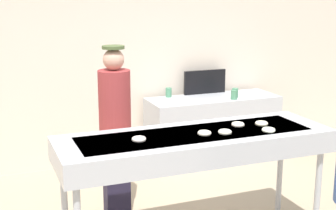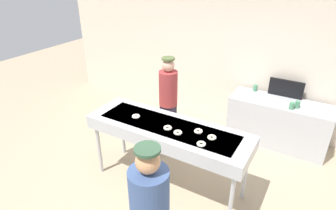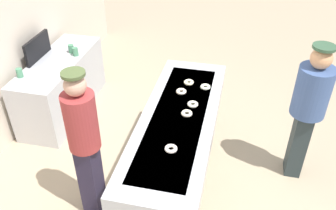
{
  "view_description": "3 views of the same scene",
  "coord_description": "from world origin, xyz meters",
  "px_view_note": "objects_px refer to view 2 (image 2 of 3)",
  "views": [
    {
      "loc": [
        -1.66,
        -3.59,
        2.22
      ],
      "look_at": [
        -0.16,
        0.22,
        1.26
      ],
      "focal_mm": 51.9,
      "sensor_mm": 36.0,
      "label": 1
    },
    {
      "loc": [
        1.72,
        -2.93,
        3.1
      ],
      "look_at": [
        -0.1,
        0.18,
        1.26
      ],
      "focal_mm": 30.42,
      "sensor_mm": 36.0,
      "label": 2
    },
    {
      "loc": [
        -2.88,
        -0.55,
        3.23
      ],
      "look_at": [
        0.02,
        0.11,
        1.16
      ],
      "focal_mm": 38.23,
      "sensor_mm": 36.0,
      "label": 3
    }
  ],
  "objects_px": {
    "sugar_donut_2": "(212,137)",
    "paper_cup_2": "(297,104)",
    "sugar_donut_4": "(178,133)",
    "menu_display": "(286,88)",
    "customer_waiting": "(150,209)",
    "sugar_donut_0": "(201,144)",
    "prep_counter": "(277,123)",
    "worker_baker": "(168,101)",
    "paper_cup_1": "(255,88)",
    "sugar_donut_1": "(136,116)",
    "sugar_donut_5": "(168,128)",
    "paper_cup_0": "(292,106)",
    "sugar_donut_3": "(198,131)",
    "fryer_conveyor": "(168,132)"
  },
  "relations": [
    {
      "from": "sugar_donut_0",
      "to": "paper_cup_2",
      "type": "xyz_separation_m",
      "value": [
        0.84,
        2.08,
        -0.14
      ]
    },
    {
      "from": "paper_cup_2",
      "to": "paper_cup_0",
      "type": "bearing_deg",
      "value": -126.48
    },
    {
      "from": "paper_cup_1",
      "to": "menu_display",
      "type": "relative_size",
      "value": 0.2
    },
    {
      "from": "fryer_conveyor",
      "to": "sugar_donut_0",
      "type": "bearing_deg",
      "value": -18.06
    },
    {
      "from": "fryer_conveyor",
      "to": "worker_baker",
      "type": "xyz_separation_m",
      "value": [
        -0.48,
        0.83,
        0.01
      ]
    },
    {
      "from": "sugar_donut_1",
      "to": "paper_cup_2",
      "type": "distance_m",
      "value": 2.75
    },
    {
      "from": "sugar_donut_2",
      "to": "customer_waiting",
      "type": "height_order",
      "value": "customer_waiting"
    },
    {
      "from": "sugar_donut_5",
      "to": "fryer_conveyor",
      "type": "bearing_deg",
      "value": 120.22
    },
    {
      "from": "paper_cup_0",
      "to": "paper_cup_2",
      "type": "height_order",
      "value": "same"
    },
    {
      "from": "sugar_donut_4",
      "to": "menu_display",
      "type": "height_order",
      "value": "menu_display"
    },
    {
      "from": "sugar_donut_3",
      "to": "paper_cup_0",
      "type": "bearing_deg",
      "value": 61.85
    },
    {
      "from": "sugar_donut_5",
      "to": "sugar_donut_2",
      "type": "bearing_deg",
      "value": 8.07
    },
    {
      "from": "sugar_donut_2",
      "to": "prep_counter",
      "type": "xyz_separation_m",
      "value": [
        0.52,
        1.98,
        -0.63
      ]
    },
    {
      "from": "worker_baker",
      "to": "customer_waiting",
      "type": "distance_m",
      "value": 2.41
    },
    {
      "from": "sugar_donut_0",
      "to": "sugar_donut_3",
      "type": "distance_m",
      "value": 0.3
    },
    {
      "from": "fryer_conveyor",
      "to": "sugar_donut_0",
      "type": "distance_m",
      "value": 0.64
    },
    {
      "from": "sugar_donut_5",
      "to": "paper_cup_2",
      "type": "bearing_deg",
      "value": 54.62
    },
    {
      "from": "sugar_donut_1",
      "to": "menu_display",
      "type": "relative_size",
      "value": 0.19
    },
    {
      "from": "sugar_donut_1",
      "to": "sugar_donut_3",
      "type": "relative_size",
      "value": 1.0
    },
    {
      "from": "sugar_donut_4",
      "to": "paper_cup_2",
      "type": "bearing_deg",
      "value": 58.6
    },
    {
      "from": "paper_cup_1",
      "to": "menu_display",
      "type": "xyz_separation_m",
      "value": [
        0.54,
        0.03,
        0.1
      ]
    },
    {
      "from": "sugar_donut_0",
      "to": "worker_baker",
      "type": "relative_size",
      "value": 0.07
    },
    {
      "from": "sugar_donut_0",
      "to": "prep_counter",
      "type": "bearing_deg",
      "value": 75.22
    },
    {
      "from": "sugar_donut_2",
      "to": "sugar_donut_5",
      "type": "height_order",
      "value": "same"
    },
    {
      "from": "sugar_donut_0",
      "to": "sugar_donut_2",
      "type": "xyz_separation_m",
      "value": [
        0.06,
        0.2,
        0.0
      ]
    },
    {
      "from": "sugar_donut_1",
      "to": "sugar_donut_2",
      "type": "bearing_deg",
      "value": 2.19
    },
    {
      "from": "worker_baker",
      "to": "prep_counter",
      "type": "distance_m",
      "value": 2.09
    },
    {
      "from": "fryer_conveyor",
      "to": "worker_baker",
      "type": "height_order",
      "value": "worker_baker"
    },
    {
      "from": "sugar_donut_3",
      "to": "customer_waiting",
      "type": "height_order",
      "value": "customer_waiting"
    },
    {
      "from": "customer_waiting",
      "to": "menu_display",
      "type": "xyz_separation_m",
      "value": [
        0.59,
        3.59,
        0.02
      ]
    },
    {
      "from": "sugar_donut_2",
      "to": "customer_waiting",
      "type": "xyz_separation_m",
      "value": [
        -0.07,
        -1.34,
        -0.07
      ]
    },
    {
      "from": "fryer_conveyor",
      "to": "customer_waiting",
      "type": "bearing_deg",
      "value": -66.27
    },
    {
      "from": "sugar_donut_3",
      "to": "sugar_donut_1",
      "type": "bearing_deg",
      "value": -174.45
    },
    {
      "from": "customer_waiting",
      "to": "paper_cup_0",
      "type": "xyz_separation_m",
      "value": [
        0.78,
        3.12,
        -0.08
      ]
    },
    {
      "from": "sugar_donut_5",
      "to": "customer_waiting",
      "type": "relative_size",
      "value": 0.07
    },
    {
      "from": "sugar_donut_0",
      "to": "menu_display",
      "type": "bearing_deg",
      "value": 76.75
    },
    {
      "from": "sugar_donut_3",
      "to": "paper_cup_2",
      "type": "height_order",
      "value": "sugar_donut_3"
    },
    {
      "from": "fryer_conveyor",
      "to": "sugar_donut_4",
      "type": "relative_size",
      "value": 20.36
    },
    {
      "from": "sugar_donut_0",
      "to": "sugar_donut_4",
      "type": "bearing_deg",
      "value": 167.58
    },
    {
      "from": "sugar_donut_2",
      "to": "paper_cup_2",
      "type": "distance_m",
      "value": 2.04
    },
    {
      "from": "customer_waiting",
      "to": "menu_display",
      "type": "relative_size",
      "value": 2.83
    },
    {
      "from": "sugar_donut_4",
      "to": "paper_cup_0",
      "type": "xyz_separation_m",
      "value": [
        1.14,
        1.9,
        -0.14
      ]
    },
    {
      "from": "sugar_donut_2",
      "to": "sugar_donut_1",
      "type": "bearing_deg",
      "value": -177.81
    },
    {
      "from": "sugar_donut_1",
      "to": "paper_cup_0",
      "type": "height_order",
      "value": "sugar_donut_1"
    },
    {
      "from": "worker_baker",
      "to": "paper_cup_2",
      "type": "height_order",
      "value": "worker_baker"
    },
    {
      "from": "paper_cup_1",
      "to": "paper_cup_2",
      "type": "relative_size",
      "value": 1.0
    },
    {
      "from": "worker_baker",
      "to": "paper_cup_2",
      "type": "bearing_deg",
      "value": -166.04
    },
    {
      "from": "sugar_donut_3",
      "to": "sugar_donut_5",
      "type": "distance_m",
      "value": 0.42
    },
    {
      "from": "sugar_donut_0",
      "to": "worker_baker",
      "type": "height_order",
      "value": "worker_baker"
    },
    {
      "from": "sugar_donut_4",
      "to": "paper_cup_2",
      "type": "distance_m",
      "value": 2.34
    }
  ]
}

